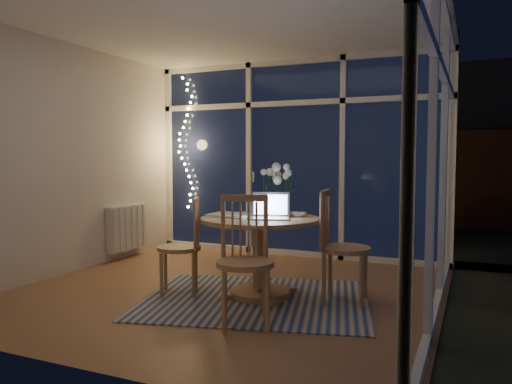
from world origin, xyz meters
TOP-DOWN VIEW (x-y plane):
  - floor at (0.00, 0.00)m, footprint 4.00×4.00m
  - ceiling at (0.00, 0.00)m, footprint 4.00×4.00m
  - wall_back at (0.00, 2.00)m, footprint 4.00×0.04m
  - wall_front at (0.00, -2.00)m, footprint 4.00×0.04m
  - wall_left at (-2.00, 0.00)m, footprint 0.04×4.00m
  - wall_right at (2.00, 0.00)m, footprint 0.04×4.00m
  - window_wall_back at (0.00, 1.96)m, footprint 4.00×0.10m
  - window_wall_right at (1.96, 0.00)m, footprint 0.10×4.00m
  - radiator at (-1.94, 0.90)m, footprint 0.10×0.70m
  - fairy_lights at (-1.65, 1.88)m, footprint 0.24×0.10m
  - garden_patio at (0.50, 5.00)m, footprint 12.00×6.00m
  - garden_fence at (0.00, 5.50)m, footprint 11.00×0.08m
  - neighbour_roof at (0.30, 8.50)m, footprint 7.00×3.00m
  - garden_shrubs at (-0.80, 3.40)m, footprint 0.90×0.90m
  - rug at (0.38, -0.18)m, footprint 2.39×2.10m
  - dining_table at (0.38, -0.08)m, footprint 1.35×1.35m
  - chair_left at (-0.37, -0.30)m, footprint 0.59×0.59m
  - chair_right at (1.15, 0.07)m, footprint 0.53×0.53m
  - chair_front at (0.58, -0.84)m, footprint 0.64×0.64m
  - laptop at (0.51, -0.16)m, footprint 0.43×0.40m
  - flower_vase at (0.45, 0.26)m, footprint 0.25×0.25m
  - bowl at (0.68, 0.12)m, footprint 0.18×0.18m
  - newspapers at (0.10, -0.09)m, footprint 0.45×0.37m
  - phone at (0.37, -0.20)m, footprint 0.12×0.09m

SIDE VIEW (x-z plane):
  - garden_patio at x=0.50m, z-range -0.11..-0.01m
  - floor at x=0.00m, z-range 0.00..0.00m
  - rug at x=0.38m, z-range 0.00..0.01m
  - dining_table at x=0.38m, z-range 0.00..0.76m
  - radiator at x=-1.94m, z-range 0.11..0.69m
  - garden_shrubs at x=-0.80m, z-range 0.00..0.90m
  - chair_left at x=-0.37m, z-range 0.00..0.95m
  - chair_front at x=0.58m, z-range 0.00..1.03m
  - chair_right at x=1.15m, z-range 0.00..1.04m
  - phone at x=0.37m, z-range 0.76..0.77m
  - newspapers at x=0.10m, z-range 0.76..0.78m
  - bowl at x=0.68m, z-range 0.76..0.80m
  - flower_vase at x=0.45m, z-range 0.76..0.97m
  - laptop at x=0.51m, z-range 0.76..1.02m
  - garden_fence at x=0.00m, z-range 0.00..1.80m
  - wall_back at x=0.00m, z-range 0.00..2.60m
  - wall_front at x=0.00m, z-range 0.00..2.60m
  - wall_left at x=-2.00m, z-range 0.00..2.60m
  - wall_right at x=2.00m, z-range 0.00..2.60m
  - window_wall_back at x=0.00m, z-range 0.00..2.60m
  - window_wall_right at x=1.96m, z-range 0.00..2.60m
  - fairy_lights at x=-1.65m, z-range 0.60..2.45m
  - neighbour_roof at x=0.30m, z-range 1.10..3.30m
  - ceiling at x=0.00m, z-range 2.60..2.60m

